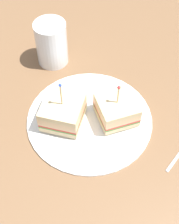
# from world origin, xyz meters

# --- Properties ---
(ground_plane) EXTENTS (1.08, 1.08, 0.02)m
(ground_plane) POSITION_xyz_m (0.00, 0.00, -0.01)
(ground_plane) COLOR brown
(plate) EXTENTS (0.28, 0.28, 0.01)m
(plate) POSITION_xyz_m (0.00, 0.00, 0.00)
(plate) COLOR white
(plate) RESTS_ON ground_plane
(sandwich_half_front) EXTENTS (0.09, 0.10, 0.12)m
(sandwich_half_front) POSITION_xyz_m (-0.05, -0.03, 0.04)
(sandwich_half_front) COLOR beige
(sandwich_half_front) RESTS_ON plate
(sandwich_half_back) EXTENTS (0.11, 0.11, 0.10)m
(sandwich_half_back) POSITION_xyz_m (0.05, 0.03, 0.03)
(sandwich_half_back) COLOR beige
(sandwich_half_back) RESTS_ON plate
(drink_glass) EXTENTS (0.08, 0.08, 0.11)m
(drink_glass) POSITION_xyz_m (-0.16, 0.14, 0.05)
(drink_glass) COLOR #B74C33
(drink_glass) RESTS_ON ground_plane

